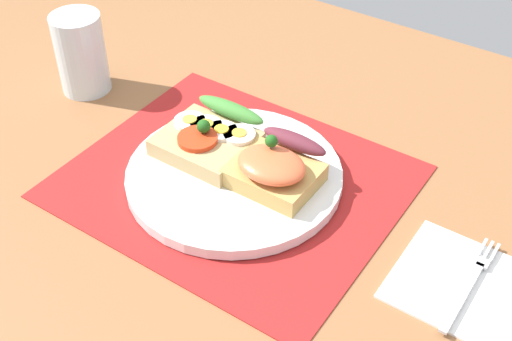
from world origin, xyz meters
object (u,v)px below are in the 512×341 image
Objects in this scene: plate at (234,175)px; sandwich_salmon at (276,167)px; napkin at (464,284)px; fork at (471,281)px; sandwich_egg_tomato at (210,137)px; drinking_glass at (81,53)px.

sandwich_salmon is at bearing 13.62° from plate.
plate is 27.48cm from napkin.
fork is (0.51, 0.32, 0.46)cm from napkin.
sandwich_salmon is at bearing 177.98° from fork.
fork is (32.78, -1.54, -2.43)cm from sandwich_egg_tomato.
plate is 5.71cm from sandwich_salmon.
sandwich_salmon is 22.92cm from napkin.
fork is at bearing -2.69° from sandwich_egg_tomato.
sandwich_egg_tomato is at bearing 177.31° from fork.
drinking_glass reaches higher than plate.
sandwich_salmon is (9.64, -0.72, 0.58)cm from sandwich_egg_tomato.
drinking_glass is at bearing 173.45° from sandwich_egg_tomato.
fork is at bearing -4.30° from drinking_glass.
drinking_glass is at bearing 175.34° from napkin.
napkin is (22.62, -1.14, -3.47)cm from sandwich_salmon.
drinking_glass is at bearing 175.70° from fork.
plate is 2.27× the size of drinking_glass.
plate is at bearing -21.57° from sandwich_egg_tomato.
sandwich_salmon reaches higher than sandwich_egg_tomato.
sandwich_egg_tomato reaches higher than fork.
sandwich_egg_tomato is 0.80× the size of napkin.
sandwich_salmon is 0.72× the size of napkin.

